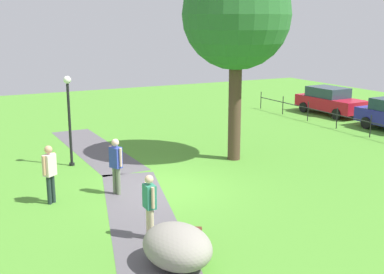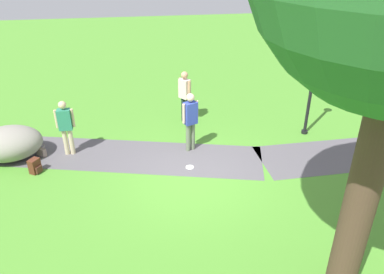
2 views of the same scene
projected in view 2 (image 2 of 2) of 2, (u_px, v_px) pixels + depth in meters
ground_plane at (194, 178)px, 9.70m from camera, size 48.00×48.00×0.00m
footpath_segment_mid at (122, 155)px, 10.73m from camera, size 8.20×3.78×0.01m
lamp_post at (314, 71)px, 11.01m from camera, size 0.28×0.28×3.35m
lawn_boulder at (9, 143)px, 10.40m from camera, size 1.96×1.61×0.94m
woman_with_handbag at (66, 124)px, 10.38m from camera, size 0.52×0.24×1.64m
man_near_boulder at (190, 118)px, 10.55m from camera, size 0.48×0.37×1.77m
passerby_on_path at (185, 93)px, 12.30m from camera, size 0.41×0.44×1.76m
handbag_on_grass at (41, 151)px, 10.66m from camera, size 0.38×0.38×0.31m
backpack_by_boulder at (35, 166)px, 9.85m from camera, size 0.35×0.34×0.40m
frisbee_on_grass at (190, 167)px, 10.15m from camera, size 0.22×0.22×0.02m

